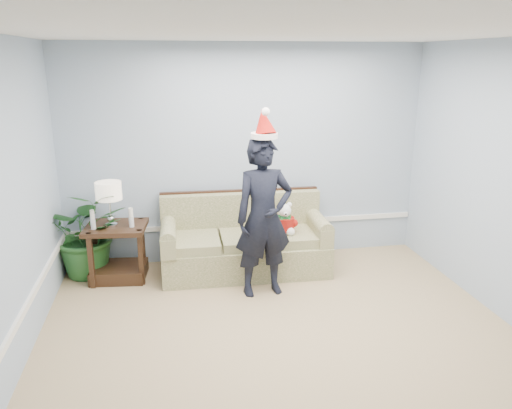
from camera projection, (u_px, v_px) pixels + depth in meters
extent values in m
cube|color=tan|center=(294.00, 367.00, 4.23)|extent=(4.50, 5.00, 0.02)
cube|color=white|center=(303.00, 28.00, 3.46)|extent=(4.50, 5.00, 0.02)
cube|color=#98ACC2|center=(246.00, 155.00, 6.22)|extent=(4.50, 0.02, 2.70)
cube|color=white|center=(246.00, 224.00, 6.45)|extent=(4.48, 0.03, 0.06)
cube|color=white|center=(5.00, 346.00, 3.72)|extent=(0.03, 4.98, 0.06)
cube|color=#556630|center=(245.00, 256.00, 6.07)|extent=(2.00, 0.90, 0.38)
cube|color=#556630|center=(194.00, 242.00, 5.85)|extent=(0.60, 0.69, 0.11)
cube|color=#556630|center=(246.00, 239.00, 5.96)|extent=(0.60, 0.69, 0.11)
cube|color=#556630|center=(295.00, 236.00, 6.07)|extent=(0.60, 0.69, 0.11)
cube|color=#556630|center=(241.00, 213.00, 6.25)|extent=(1.98, 0.24, 0.53)
cube|color=black|center=(240.00, 191.00, 6.24)|extent=(1.98, 0.11, 0.05)
cube|color=#556630|center=(169.00, 238.00, 5.83)|extent=(0.19, 0.85, 0.23)
cube|color=#556630|center=(317.00, 228.00, 6.14)|extent=(0.19, 0.85, 0.23)
cube|color=#3A2315|center=(116.00, 228.00, 5.75)|extent=(0.74, 0.64, 0.05)
cube|color=#3A2315|center=(120.00, 272.00, 5.91)|extent=(0.67, 0.57, 0.15)
cube|color=#3A2315|center=(91.00, 261.00, 5.58)|extent=(0.06, 0.06, 0.66)
cube|color=#3A2315|center=(141.00, 257.00, 5.67)|extent=(0.06, 0.06, 0.66)
cube|color=#3A2315|center=(96.00, 247.00, 5.99)|extent=(0.06, 0.06, 0.66)
cube|color=#3A2315|center=(142.00, 244.00, 6.09)|extent=(0.06, 0.06, 0.66)
cylinder|color=silver|center=(111.00, 225.00, 5.71)|extent=(0.14, 0.14, 0.03)
sphere|color=silver|center=(111.00, 219.00, 5.69)|extent=(0.08, 0.08, 0.08)
cylinder|color=silver|center=(110.00, 208.00, 5.66)|extent=(0.02, 0.02, 0.29)
cylinder|color=beige|center=(108.00, 191.00, 5.60)|extent=(0.29, 0.29, 0.20)
cylinder|color=silver|center=(93.00, 224.00, 5.60)|extent=(0.06, 0.06, 0.12)
cylinder|color=white|center=(92.00, 214.00, 5.57)|extent=(0.05, 0.05, 0.10)
cylinder|color=silver|center=(131.00, 222.00, 5.67)|extent=(0.06, 0.06, 0.12)
cylinder|color=white|center=(131.00, 212.00, 5.64)|extent=(0.05, 0.05, 0.10)
imported|color=#225824|center=(88.00, 232.00, 5.88)|extent=(1.02, 0.90, 1.07)
imported|color=black|center=(264.00, 218.00, 5.33)|extent=(0.68, 0.49, 1.73)
cylinder|color=white|center=(264.00, 136.00, 5.08)|extent=(0.35, 0.35, 0.05)
cone|color=#AA1912|center=(264.00, 122.00, 5.06)|extent=(0.31, 0.35, 0.32)
sphere|color=white|center=(266.00, 112.00, 4.94)|extent=(0.08, 0.08, 0.08)
sphere|color=white|center=(284.00, 224.00, 5.98)|extent=(0.22, 0.22, 0.22)
cylinder|color=#AA1912|center=(284.00, 224.00, 5.98)|extent=(0.26, 0.26, 0.16)
cylinder|color=#18672C|center=(284.00, 217.00, 5.95)|extent=(0.17, 0.17, 0.03)
sphere|color=white|center=(281.00, 232.00, 5.89)|extent=(0.10, 0.10, 0.10)
sphere|color=white|center=(291.00, 232.00, 5.91)|extent=(0.10, 0.10, 0.10)
sphere|color=white|center=(285.00, 211.00, 5.92)|extent=(0.16, 0.16, 0.16)
sphere|color=black|center=(287.00, 214.00, 5.83)|extent=(0.02, 0.02, 0.02)
sphere|color=white|center=(280.00, 205.00, 5.90)|extent=(0.06, 0.06, 0.06)
sphere|color=white|center=(289.00, 205.00, 5.92)|extent=(0.06, 0.06, 0.06)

